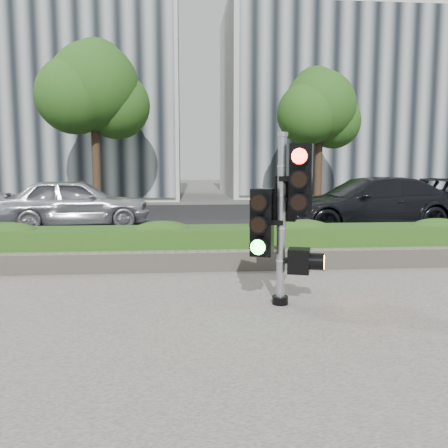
# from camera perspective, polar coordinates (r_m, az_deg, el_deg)

# --- Properties ---
(ground) EXTENTS (120.00, 120.00, 0.00)m
(ground) POSITION_cam_1_polar(r_m,az_deg,el_deg) (6.64, 2.17, -9.30)
(ground) COLOR #51514C
(ground) RESTS_ON ground
(sidewalk) EXTENTS (16.00, 11.00, 0.03)m
(sidewalk) POSITION_cam_1_polar(r_m,az_deg,el_deg) (4.32, 6.45, -18.34)
(sidewalk) COLOR #9E9389
(sidewalk) RESTS_ON ground
(road) EXTENTS (60.00, 13.00, 0.02)m
(road) POSITION_cam_1_polar(r_m,az_deg,el_deg) (16.45, -2.10, 0.49)
(road) COLOR black
(road) RESTS_ON ground
(curb) EXTENTS (60.00, 0.25, 0.12)m
(curb) POSITION_cam_1_polar(r_m,az_deg,el_deg) (9.68, -0.12, -3.75)
(curb) COLOR gray
(curb) RESTS_ON ground
(stone_wall) EXTENTS (12.00, 0.32, 0.34)m
(stone_wall) POSITION_cam_1_polar(r_m,az_deg,el_deg) (8.43, 0.59, -4.39)
(stone_wall) COLOR gray
(stone_wall) RESTS_ON sidewalk
(hedge) EXTENTS (12.00, 1.00, 0.68)m
(hedge) POSITION_cam_1_polar(r_m,az_deg,el_deg) (9.04, 0.20, -2.53)
(hedge) COLOR #528A2A
(hedge) RESTS_ON sidewalk
(building_left) EXTENTS (16.00, 9.00, 15.00)m
(building_left) POSITION_cam_1_polar(r_m,az_deg,el_deg) (30.97, -21.13, 16.99)
(building_left) COLOR #B7B7B2
(building_left) RESTS_ON ground
(building_right) EXTENTS (18.00, 10.00, 12.00)m
(building_right) POSITION_cam_1_polar(r_m,az_deg,el_deg) (33.73, 16.09, 13.74)
(building_right) COLOR #B7B7B2
(building_right) RESTS_ON ground
(tree_left) EXTENTS (4.61, 4.03, 7.34)m
(tree_left) POSITION_cam_1_polar(r_m,az_deg,el_deg) (21.45, -15.39, 15.25)
(tree_left) COLOR black
(tree_left) RESTS_ON ground
(tree_right) EXTENTS (4.10, 3.58, 6.53)m
(tree_right) POSITION_cam_1_polar(r_m,az_deg,el_deg) (22.91, 11.35, 13.39)
(tree_right) COLOR black
(tree_right) RESTS_ON ground
(traffic_signal) EXTENTS (0.83, 0.69, 2.26)m
(traffic_signal) POSITION_cam_1_polar(r_m,az_deg,el_deg) (6.25, 7.24, 1.60)
(traffic_signal) COLOR black
(traffic_signal) RESTS_ON sidewalk
(car_silver) EXTENTS (4.60, 2.31, 1.50)m
(car_silver) POSITION_cam_1_polar(r_m,az_deg,el_deg) (15.05, -17.45, 2.49)
(car_silver) COLOR #BBBDC3
(car_silver) RESTS_ON road
(car_dark) EXTENTS (5.55, 2.86, 1.54)m
(car_dark) POSITION_cam_1_polar(r_m,az_deg,el_deg) (14.12, 16.80, 2.32)
(car_dark) COLOR black
(car_dark) RESTS_ON road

